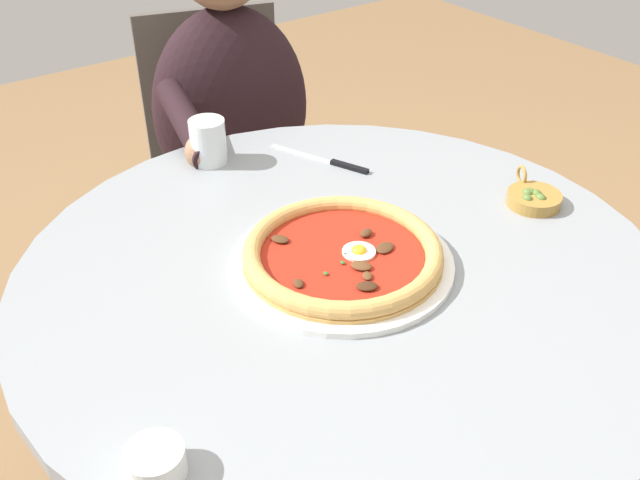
{
  "coord_description": "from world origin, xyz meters",
  "views": [
    {
      "loc": [
        -0.68,
        0.54,
        1.37
      ],
      "look_at": [
        0.03,
        0.02,
        0.77
      ],
      "focal_mm": 40.17,
      "sensor_mm": 36.0,
      "label": 1
    }
  ],
  "objects_px": {
    "pizza_on_plate": "(343,257)",
    "ramekin_capers": "(155,461)",
    "steak_knife": "(333,162)",
    "dining_table": "(340,356)",
    "olive_pan": "(533,198)",
    "diner_person": "(237,186)",
    "cafe_chair_diner": "(223,150)",
    "water_glass": "(209,144)"
  },
  "relations": [
    {
      "from": "pizza_on_plate",
      "to": "ramekin_capers",
      "type": "distance_m",
      "value": 0.43
    },
    {
      "from": "steak_knife",
      "to": "ramekin_capers",
      "type": "height_order",
      "value": "ramekin_capers"
    },
    {
      "from": "ramekin_capers",
      "to": "dining_table",
      "type": "bearing_deg",
      "value": -65.15
    },
    {
      "from": "steak_knife",
      "to": "olive_pan",
      "type": "bearing_deg",
      "value": -149.42
    },
    {
      "from": "steak_knife",
      "to": "olive_pan",
      "type": "xyz_separation_m",
      "value": [
        -0.32,
        -0.19,
        0.01
      ]
    },
    {
      "from": "pizza_on_plate",
      "to": "ramekin_capers",
      "type": "relative_size",
      "value": 5.17
    },
    {
      "from": "dining_table",
      "to": "diner_person",
      "type": "xyz_separation_m",
      "value": [
        0.68,
        -0.2,
        -0.06
      ]
    },
    {
      "from": "cafe_chair_diner",
      "to": "ramekin_capers",
      "type": "bearing_deg",
      "value": 147.46
    },
    {
      "from": "dining_table",
      "to": "cafe_chair_diner",
      "type": "bearing_deg",
      "value": -16.57
    },
    {
      "from": "olive_pan",
      "to": "cafe_chair_diner",
      "type": "xyz_separation_m",
      "value": [
        0.86,
        0.13,
        -0.23
      ]
    },
    {
      "from": "ramekin_capers",
      "to": "olive_pan",
      "type": "relative_size",
      "value": 0.58
    },
    {
      "from": "olive_pan",
      "to": "cafe_chair_diner",
      "type": "bearing_deg",
      "value": 8.5
    },
    {
      "from": "water_glass",
      "to": "pizza_on_plate",
      "type": "bearing_deg",
      "value": 179.64
    },
    {
      "from": "water_glass",
      "to": "ramekin_capers",
      "type": "relative_size",
      "value": 1.31
    },
    {
      "from": "diner_person",
      "to": "pizza_on_plate",
      "type": "bearing_deg",
      "value": 163.51
    },
    {
      "from": "steak_knife",
      "to": "cafe_chair_diner",
      "type": "relative_size",
      "value": 0.23
    },
    {
      "from": "dining_table",
      "to": "water_glass",
      "type": "distance_m",
      "value": 0.47
    },
    {
      "from": "dining_table",
      "to": "olive_pan",
      "type": "distance_m",
      "value": 0.42
    },
    {
      "from": "water_glass",
      "to": "ramekin_capers",
      "type": "xyz_separation_m",
      "value": [
        -0.59,
        0.39,
        -0.02
      ]
    },
    {
      "from": "cafe_chair_diner",
      "to": "steak_knife",
      "type": "bearing_deg",
      "value": 173.89
    },
    {
      "from": "dining_table",
      "to": "steak_knife",
      "type": "bearing_deg",
      "value": -34.69
    },
    {
      "from": "dining_table",
      "to": "steak_knife",
      "type": "xyz_separation_m",
      "value": [
        0.26,
        -0.18,
        0.19
      ]
    },
    {
      "from": "pizza_on_plate",
      "to": "olive_pan",
      "type": "relative_size",
      "value": 2.99
    },
    {
      "from": "water_glass",
      "to": "diner_person",
      "type": "bearing_deg",
      "value": -36.5
    },
    {
      "from": "diner_person",
      "to": "steak_knife",
      "type": "bearing_deg",
      "value": 177.65
    },
    {
      "from": "ramekin_capers",
      "to": "water_glass",
      "type": "bearing_deg",
      "value": -33.66
    },
    {
      "from": "pizza_on_plate",
      "to": "steak_knife",
      "type": "xyz_separation_m",
      "value": [
        0.27,
        -0.18,
        -0.01
      ]
    },
    {
      "from": "pizza_on_plate",
      "to": "diner_person",
      "type": "height_order",
      "value": "diner_person"
    },
    {
      "from": "olive_pan",
      "to": "diner_person",
      "type": "relative_size",
      "value": 0.1
    },
    {
      "from": "water_glass",
      "to": "olive_pan",
      "type": "distance_m",
      "value": 0.59
    },
    {
      "from": "pizza_on_plate",
      "to": "diner_person",
      "type": "relative_size",
      "value": 0.3
    },
    {
      "from": "pizza_on_plate",
      "to": "steak_knife",
      "type": "distance_m",
      "value": 0.32
    },
    {
      "from": "ramekin_capers",
      "to": "cafe_chair_diner",
      "type": "bearing_deg",
      "value": -32.54
    },
    {
      "from": "cafe_chair_diner",
      "to": "dining_table",
      "type": "bearing_deg",
      "value": 163.43
    },
    {
      "from": "ramekin_capers",
      "to": "olive_pan",
      "type": "height_order",
      "value": "olive_pan"
    },
    {
      "from": "dining_table",
      "to": "ramekin_capers",
      "type": "bearing_deg",
      "value": 114.85
    },
    {
      "from": "dining_table",
      "to": "steak_knife",
      "type": "distance_m",
      "value": 0.37
    },
    {
      "from": "pizza_on_plate",
      "to": "water_glass",
      "type": "height_order",
      "value": "water_glass"
    },
    {
      "from": "water_glass",
      "to": "olive_pan",
      "type": "height_order",
      "value": "water_glass"
    },
    {
      "from": "ramekin_capers",
      "to": "cafe_chair_diner",
      "type": "distance_m",
      "value": 1.2
    },
    {
      "from": "steak_knife",
      "to": "diner_person",
      "type": "bearing_deg",
      "value": -2.35
    },
    {
      "from": "pizza_on_plate",
      "to": "water_glass",
      "type": "xyz_separation_m",
      "value": [
        0.41,
        -0.0,
        0.02
      ]
    }
  ]
}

